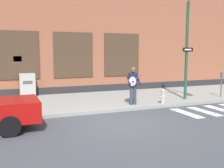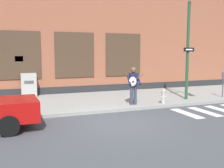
{
  "view_description": "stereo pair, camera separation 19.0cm",
  "coord_description": "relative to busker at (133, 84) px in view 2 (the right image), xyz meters",
  "views": [
    {
      "loc": [
        -3.69,
        -8.67,
        2.59
      ],
      "look_at": [
        0.54,
        1.95,
        1.21
      ],
      "focal_mm": 42.0,
      "sensor_mm": 36.0,
      "label": 1
    },
    {
      "loc": [
        -3.52,
        -8.74,
        2.59
      ],
      "look_at": [
        0.54,
        1.95,
        1.21
      ],
      "focal_mm": 42.0,
      "sensor_mm": 36.0,
      "label": 2
    }
  ],
  "objects": [
    {
      "name": "utility_box",
      "position": [
        -4.46,
        4.14,
        -0.35
      ],
      "size": [
        0.82,
        0.65,
        1.3
      ],
      "color": "#ADADA8",
      "rests_on": "sidewalk"
    },
    {
      "name": "parking_meter",
      "position": [
        5.49,
        0.14,
        -0.06
      ],
      "size": [
        0.13,
        0.11,
        1.44
      ],
      "color": "#47474C",
      "rests_on": "sidewalk"
    },
    {
      "name": "sidewalk",
      "position": [
        -1.73,
        1.99,
        -1.07
      ],
      "size": [
        28.0,
        5.21,
        0.14
      ],
      "color": "gray",
      "rests_on": "ground"
    },
    {
      "name": "ground_plane",
      "position": [
        -1.73,
        -2.26,
        -1.14
      ],
      "size": [
        160.0,
        160.0,
        0.0
      ],
      "primitive_type": "plane",
      "color": "#424449"
    },
    {
      "name": "fire_hydrant",
      "position": [
        1.48,
        -0.26,
        -0.66
      ],
      "size": [
        0.38,
        0.2,
        0.7
      ],
      "color": "#B2ADA8",
      "rests_on": "sidewalk"
    },
    {
      "name": "traffic_light",
      "position": [
        3.19,
        -0.88,
        2.62
      ],
      "size": [
        0.63,
        3.36,
        5.21
      ],
      "color": "#234C33",
      "rests_on": "sidewalk"
    },
    {
      "name": "busker",
      "position": [
        0.0,
        0.0,
        0.0
      ],
      "size": [
        0.72,
        0.6,
        1.76
      ],
      "color": "#33384C",
      "rests_on": "sidewalk"
    },
    {
      "name": "building_backdrop",
      "position": [
        -1.73,
        6.59,
        2.11
      ],
      "size": [
        28.0,
        4.06,
        6.51
      ],
      "color": "#99563D",
      "rests_on": "ground"
    }
  ]
}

